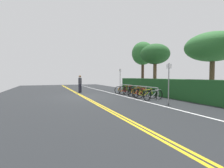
{
  "coord_description": "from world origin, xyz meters",
  "views": [
    {
      "loc": [
        12.6,
        -2.65,
        1.53
      ],
      "look_at": [
        1.28,
        1.88,
        0.98
      ],
      "focal_mm": 26.66,
      "sensor_mm": 36.0,
      "label": 1
    }
  ],
  "objects_px": {
    "tree_near_left": "(143,54)",
    "bicycle_3": "(136,92)",
    "bicycle_0": "(122,90)",
    "bicycle_4": "(141,93)",
    "sign_post_near": "(120,78)",
    "tree_far_right": "(213,47)",
    "bicycle_1": "(127,90)",
    "sign_post_far": "(169,79)",
    "bicycle_2": "(133,91)",
    "tree_mid": "(155,55)",
    "bicycle_6": "(153,95)",
    "bike_rack": "(136,88)",
    "pedestrian": "(80,83)",
    "bicycle_5": "(145,94)"
  },
  "relations": [
    {
      "from": "bicycle_1",
      "to": "sign_post_near",
      "type": "relative_size",
      "value": 0.73
    },
    {
      "from": "bicycle_1",
      "to": "bicycle_2",
      "type": "bearing_deg",
      "value": 14.53
    },
    {
      "from": "bicycle_4",
      "to": "tree_near_left",
      "type": "bearing_deg",
      "value": 146.56
    },
    {
      "from": "bike_rack",
      "to": "bicycle_3",
      "type": "relative_size",
      "value": 3.35
    },
    {
      "from": "bicycle_2",
      "to": "sign_post_near",
      "type": "distance_m",
      "value": 2.88
    },
    {
      "from": "sign_post_near",
      "to": "tree_near_left",
      "type": "xyz_separation_m",
      "value": [
        -1.23,
        3.33,
        2.67
      ]
    },
    {
      "from": "tree_near_left",
      "to": "tree_mid",
      "type": "distance_m",
      "value": 3.12
    },
    {
      "from": "tree_near_left",
      "to": "bicycle_3",
      "type": "bearing_deg",
      "value": -37.27
    },
    {
      "from": "tree_near_left",
      "to": "tree_far_right",
      "type": "relative_size",
      "value": 1.22
    },
    {
      "from": "pedestrian",
      "to": "tree_near_left",
      "type": "bearing_deg",
      "value": 92.17
    },
    {
      "from": "bicycle_3",
      "to": "bike_rack",
      "type": "bearing_deg",
      "value": 95.3
    },
    {
      "from": "sign_post_near",
      "to": "tree_far_right",
      "type": "height_order",
      "value": "tree_far_right"
    },
    {
      "from": "pedestrian",
      "to": "sign_post_near",
      "type": "distance_m",
      "value": 3.9
    },
    {
      "from": "bike_rack",
      "to": "bicycle_4",
      "type": "height_order",
      "value": "bike_rack"
    },
    {
      "from": "tree_near_left",
      "to": "bicycle_6",
      "type": "bearing_deg",
      "value": -27.12
    },
    {
      "from": "bicycle_6",
      "to": "tree_near_left",
      "type": "height_order",
      "value": "tree_near_left"
    },
    {
      "from": "pedestrian",
      "to": "tree_far_right",
      "type": "distance_m",
      "value": 11.06
    },
    {
      "from": "bike_rack",
      "to": "bicycle_0",
      "type": "xyz_separation_m",
      "value": [
        -2.25,
        -0.13,
        -0.28
      ]
    },
    {
      "from": "bicycle_4",
      "to": "tree_mid",
      "type": "relative_size",
      "value": 0.36
    },
    {
      "from": "sign_post_far",
      "to": "tree_mid",
      "type": "bearing_deg",
      "value": 150.83
    },
    {
      "from": "bike_rack",
      "to": "tree_mid",
      "type": "relative_size",
      "value": 1.2
    },
    {
      "from": "bicycle_6",
      "to": "pedestrian",
      "type": "height_order",
      "value": "pedestrian"
    },
    {
      "from": "bike_rack",
      "to": "sign_post_near",
      "type": "xyz_separation_m",
      "value": [
        -3.45,
        0.19,
        0.78
      ]
    },
    {
      "from": "sign_post_near",
      "to": "bicycle_0",
      "type": "bearing_deg",
      "value": -14.59
    },
    {
      "from": "bicycle_5",
      "to": "tree_far_right",
      "type": "height_order",
      "value": "tree_far_right"
    },
    {
      "from": "bicycle_2",
      "to": "tree_mid",
      "type": "distance_m",
      "value": 4.38
    },
    {
      "from": "bicycle_4",
      "to": "bicycle_2",
      "type": "bearing_deg",
      "value": 174.83
    },
    {
      "from": "tree_mid",
      "to": "tree_near_left",
      "type": "bearing_deg",
      "value": 169.25
    },
    {
      "from": "bicycle_1",
      "to": "sign_post_far",
      "type": "height_order",
      "value": "sign_post_far"
    },
    {
      "from": "bicycle_3",
      "to": "sign_post_near",
      "type": "relative_size",
      "value": 0.7
    },
    {
      "from": "bicycle_0",
      "to": "bicycle_5",
      "type": "xyz_separation_m",
      "value": [
        3.75,
        -0.01,
        0.0
      ]
    },
    {
      "from": "bike_rack",
      "to": "bicycle_3",
      "type": "distance_m",
      "value": 0.28
    },
    {
      "from": "bicycle_3",
      "to": "pedestrian",
      "type": "distance_m",
      "value": 5.68
    },
    {
      "from": "bicycle_1",
      "to": "bicycle_6",
      "type": "relative_size",
      "value": 0.98
    },
    {
      "from": "bicycle_4",
      "to": "sign_post_near",
      "type": "distance_m",
      "value": 4.26
    },
    {
      "from": "bicycle_4",
      "to": "tree_near_left",
      "type": "relative_size",
      "value": 0.31
    },
    {
      "from": "tree_mid",
      "to": "bike_rack",
      "type": "bearing_deg",
      "value": -60.73
    },
    {
      "from": "bicycle_0",
      "to": "tree_near_left",
      "type": "xyz_separation_m",
      "value": [
        -2.43,
        3.65,
        3.73
      ]
    },
    {
      "from": "bicycle_5",
      "to": "tree_near_left",
      "type": "relative_size",
      "value": 0.3
    },
    {
      "from": "bicycle_0",
      "to": "sign_post_far",
      "type": "xyz_separation_m",
      "value": [
        6.04,
        0.03,
        1.04
      ]
    },
    {
      "from": "bicycle_1",
      "to": "tree_far_right",
      "type": "distance_m",
      "value": 7.0
    },
    {
      "from": "pedestrian",
      "to": "sign_post_near",
      "type": "relative_size",
      "value": 0.71
    },
    {
      "from": "bicycle_5",
      "to": "sign_post_near",
      "type": "relative_size",
      "value": 0.7
    },
    {
      "from": "sign_post_far",
      "to": "tree_mid",
      "type": "xyz_separation_m",
      "value": [
        -5.45,
        3.04,
        2.21
      ]
    },
    {
      "from": "bicycle_6",
      "to": "bicycle_1",
      "type": "bearing_deg",
      "value": -179.63
    },
    {
      "from": "bicycle_1",
      "to": "sign_post_far",
      "type": "xyz_separation_m",
      "value": [
        5.27,
        -0.04,
        1.02
      ]
    },
    {
      "from": "tree_mid",
      "to": "tree_far_right",
      "type": "distance_m",
      "value": 5.28
    },
    {
      "from": "bicycle_6",
      "to": "tree_mid",
      "type": "height_order",
      "value": "tree_mid"
    },
    {
      "from": "bike_rack",
      "to": "bicycle_4",
      "type": "relative_size",
      "value": 3.33
    },
    {
      "from": "bicycle_0",
      "to": "bicycle_4",
      "type": "xyz_separation_m",
      "value": [
        2.91,
        0.12,
        -0.01
      ]
    }
  ]
}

